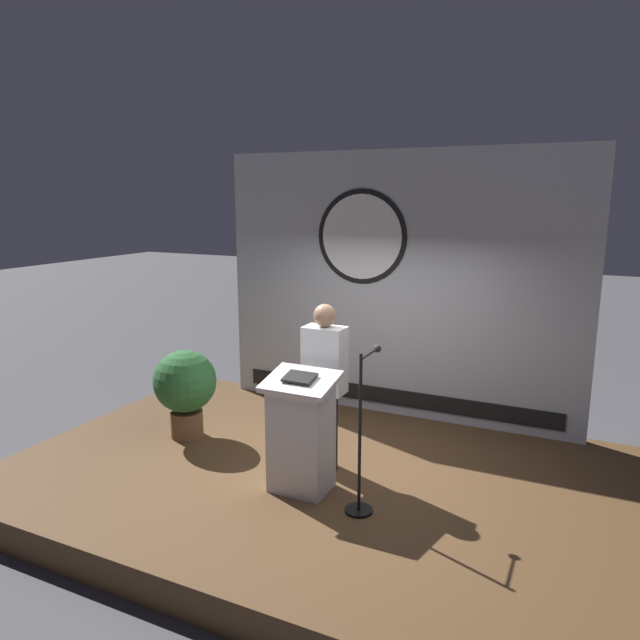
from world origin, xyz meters
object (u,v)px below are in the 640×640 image
speaker_person (325,387)px  potted_plant (185,386)px  microphone_stand (362,456)px  podium (301,433)px

speaker_person → potted_plant: 1.75m
microphone_stand → speaker_person: bearing=137.1°
microphone_stand → potted_plant: size_ratio=1.41×
speaker_person → microphone_stand: speaker_person is taller
potted_plant → podium: bearing=-17.0°
microphone_stand → potted_plant: 2.44m
speaker_person → podium: bearing=-91.4°
speaker_person → microphone_stand: size_ratio=1.18×
podium → speaker_person: 0.57m
speaker_person → potted_plant: speaker_person is taller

